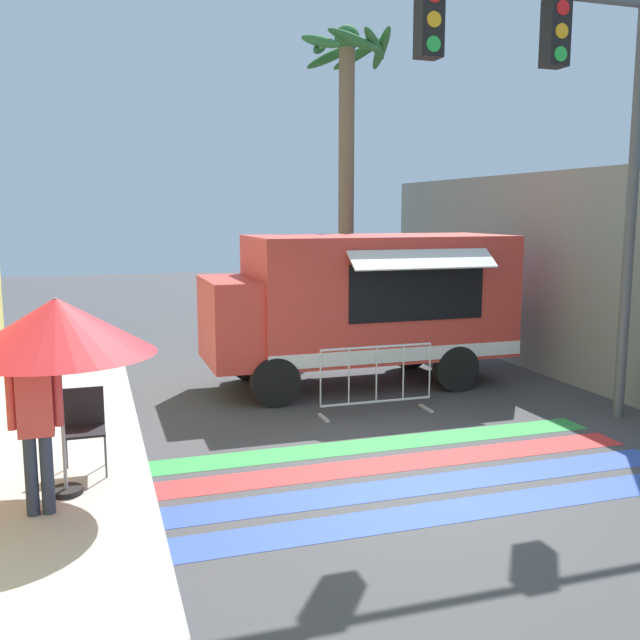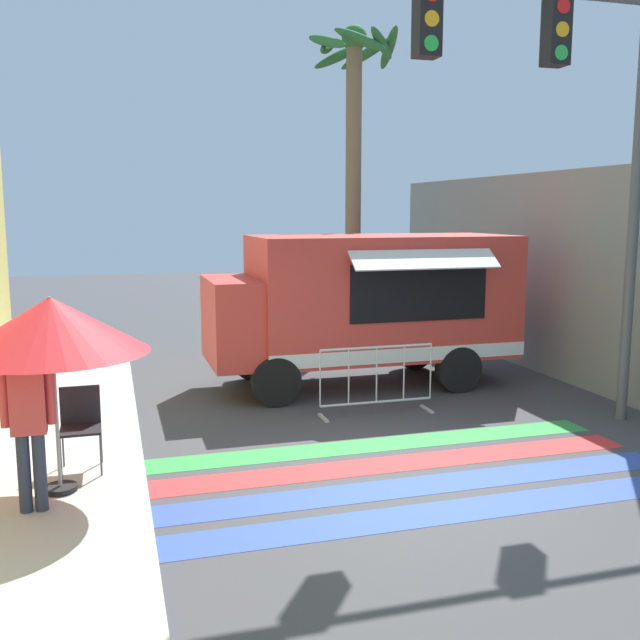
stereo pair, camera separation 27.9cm
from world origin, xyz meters
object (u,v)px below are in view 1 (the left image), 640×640
object	(u,v)px
traffic_signal_pole	(557,104)
palm_tree	(347,131)
folding_chair	(84,422)
vendor_person	(36,418)
patio_umbrella	(57,327)
barricade_front	(376,381)
food_truck	(356,301)

from	to	relation	value
traffic_signal_pole	palm_tree	bearing A→B (deg)	92.34
folding_chair	vendor_person	bearing A→B (deg)	-117.90
patio_umbrella	palm_tree	distance (m)	11.19
folding_chair	vendor_person	xyz separation A→B (m)	(-0.44, -1.16, 0.41)
patio_umbrella	barricade_front	world-z (taller)	patio_umbrella
patio_umbrella	traffic_signal_pole	bearing A→B (deg)	7.79
barricade_front	palm_tree	size ratio (longest dim) A/B	0.25
food_truck	patio_umbrella	bearing A→B (deg)	-140.16
traffic_signal_pole	vendor_person	xyz separation A→B (m)	(-6.92, -1.39, -3.53)
traffic_signal_pole	vendor_person	bearing A→B (deg)	-168.62
patio_umbrella	barricade_front	xyz separation A→B (m)	(4.56, 2.23, -1.43)
folding_chair	barricade_front	distance (m)	4.62
patio_umbrella	barricade_front	distance (m)	5.27
folding_chair	patio_umbrella	bearing A→B (deg)	-114.42
patio_umbrella	food_truck	bearing A→B (deg)	39.84
folding_chair	barricade_front	size ratio (longest dim) A/B	0.52
food_truck	palm_tree	world-z (taller)	palm_tree
traffic_signal_pole	barricade_front	world-z (taller)	traffic_signal_pole
traffic_signal_pole	food_truck	bearing A→B (deg)	118.95
food_truck	barricade_front	xyz separation A→B (m)	(-0.37, -1.89, -1.02)
patio_umbrella	palm_tree	bearing A→B (deg)	53.55
patio_umbrella	folding_chair	distance (m)	1.44
traffic_signal_pole	palm_tree	world-z (taller)	palm_tree
food_truck	patio_umbrella	distance (m)	6.43
folding_chair	palm_tree	size ratio (longest dim) A/B	0.13
barricade_front	folding_chair	bearing A→B (deg)	-160.45
traffic_signal_pole	folding_chair	size ratio (longest dim) A/B	6.59
food_truck	traffic_signal_pole	size ratio (longest dim) A/B	0.85
food_truck	traffic_signal_pole	xyz separation A→B (m)	(1.77, -3.20, 3.10)
patio_umbrella	vendor_person	xyz separation A→B (m)	(-0.23, -0.48, -0.84)
food_truck	palm_tree	xyz separation A→B (m)	(1.45, 4.53, 3.52)
barricade_front	traffic_signal_pole	bearing A→B (deg)	-31.48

